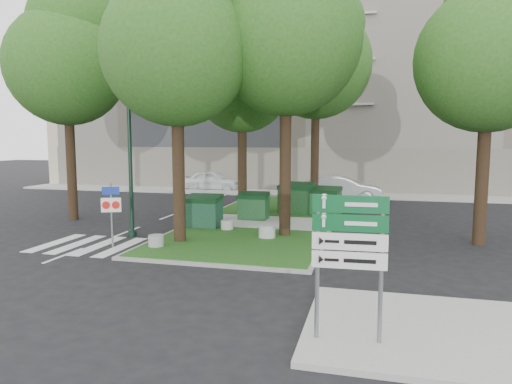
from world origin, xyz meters
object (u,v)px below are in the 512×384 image
(litter_bin, at_px, (331,205))
(street_lamp, at_px, (129,138))
(tree_median_near_right, at_px, (289,25))
(tree_median_mid, at_px, (244,73))
(bollard_mid, at_px, (227,225))
(dumpster_c, at_px, (296,198))
(bollard_left, at_px, (156,241))
(tree_median_far, at_px, (318,53))
(dumpster_d, at_px, (325,201))
(directional_sign, at_px, (349,245))
(dumpster_b, at_px, (254,206))
(tree_median_near_left, at_px, (179,37))
(tree_street_left, at_px, (69,55))
(car_silver, at_px, (343,189))
(car_white, at_px, (212,180))
(traffic_sign_pole, at_px, (111,206))
(tree_street_right, at_px, (492,46))
(bollard_right, at_px, (267,231))
(dumpster_a, at_px, (204,211))

(litter_bin, relative_size, street_lamp, 0.11)
(tree_median_near_right, bearing_deg, litter_bin, 79.85)
(tree_median_mid, bearing_deg, street_lamp, -116.92)
(bollard_mid, bearing_deg, dumpster_c, 67.44)
(bollard_left, relative_size, street_lamp, 0.09)
(tree_median_far, bearing_deg, street_lamp, -124.94)
(dumpster_d, relative_size, directional_sign, 0.62)
(directional_sign, bearing_deg, street_lamp, 135.71)
(tree_median_mid, bearing_deg, dumpster_b, -60.03)
(bollard_mid, bearing_deg, tree_median_near_left, -110.40)
(tree_street_left, xyz_separation_m, directional_sign, (13.27, -10.46, -5.75))
(tree_street_left, bearing_deg, tree_median_near_right, -8.13)
(dumpster_b, xyz_separation_m, dumpster_c, (1.60, 2.37, 0.13))
(dumpster_b, bearing_deg, bollard_left, -107.19)
(car_silver, bearing_deg, car_white, 65.98)
(tree_median_far, relative_size, traffic_sign_pole, 5.23)
(car_white, bearing_deg, tree_street_right, -134.00)
(tree_median_near_right, bearing_deg, dumpster_c, 95.74)
(traffic_sign_pole, bearing_deg, tree_median_near_right, 6.88)
(tree_median_near_left, height_order, bollard_left, tree_median_near_left)
(street_lamp, xyz_separation_m, car_silver, (7.35, 12.23, -3.04))
(directional_sign, xyz_separation_m, car_silver, (-1.36, 19.90, -1.11))
(tree_median_near_left, height_order, tree_street_left, tree_street_left)
(bollard_right, distance_m, traffic_sign_pole, 5.71)
(car_silver, bearing_deg, dumpster_c, 158.70)
(bollard_right, height_order, car_silver, car_silver)
(bollard_right, bearing_deg, tree_median_near_left, -155.35)
(directional_sign, bearing_deg, car_white, 112.24)
(litter_bin, bearing_deg, bollard_left, -119.15)
(tree_street_right, xyz_separation_m, dumpster_b, (-9.14, 2.51, -6.26))
(directional_sign, bearing_deg, tree_median_near_left, 129.09)
(directional_sign, bearing_deg, bollard_right, 109.53)
(tree_street_right, distance_m, dumpster_b, 11.36)
(dumpster_c, relative_size, bollard_left, 3.48)
(dumpster_d, relative_size, bollard_mid, 3.22)
(tree_median_near_right, bearing_deg, tree_median_near_left, -150.26)
(tree_street_left, distance_m, bollard_left, 10.78)
(dumpster_b, relative_size, bollard_left, 2.55)
(dumpster_c, bearing_deg, dumpster_d, 11.17)
(traffic_sign_pole, bearing_deg, dumpster_b, 38.14)
(tree_median_far, bearing_deg, tree_street_right, -45.83)
(tree_street_left, bearing_deg, tree_median_near_left, -26.57)
(dumpster_d, relative_size, litter_bin, 2.57)
(tree_street_right, distance_m, car_white, 22.06)
(street_lamp, relative_size, traffic_sign_pole, 2.67)
(tree_street_right, height_order, bollard_right, tree_street_right)
(tree_median_far, relative_size, bollard_mid, 23.27)
(tree_street_left, height_order, dumpster_c, tree_street_left)
(street_lamp, bearing_deg, directional_sign, -41.37)
(dumpster_a, xyz_separation_m, car_silver, (5.15, 10.15, 0.02))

